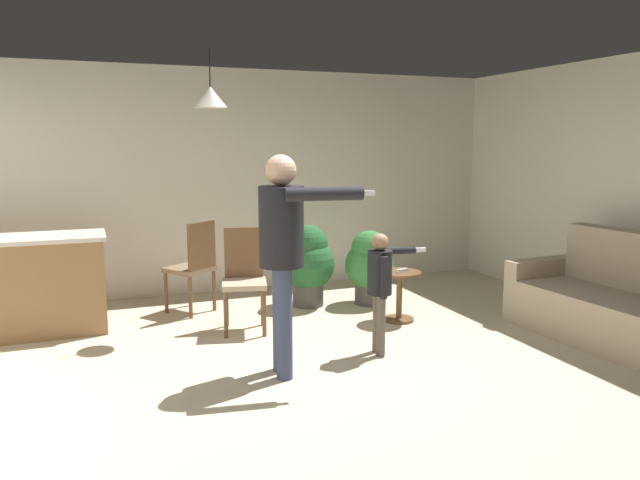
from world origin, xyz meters
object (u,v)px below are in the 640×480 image
(person_adult, at_px, (283,241))
(potted_plant_by_wall, at_px, (369,264))
(potted_plant_corner, at_px, (308,262))
(spare_remote_on_table, at_px, (402,271))
(person_child, at_px, (381,280))
(side_table_by_couch, at_px, (399,290))
(dining_chair_by_counter, at_px, (194,263))
(dining_chair_near_wall, at_px, (244,275))
(kitchen_counter, at_px, (39,285))
(couch_floral, at_px, (610,305))

(person_adult, height_order, potted_plant_by_wall, person_adult)
(potted_plant_corner, bearing_deg, spare_remote_on_table, -54.39)
(person_child, bearing_deg, side_table_by_couch, 152.32)
(dining_chair_by_counter, relative_size, potted_plant_by_wall, 1.18)
(dining_chair_near_wall, bearing_deg, kitchen_counter, -4.12)
(potted_plant_by_wall, distance_m, spare_remote_on_table, 0.76)
(side_table_by_couch, relative_size, spare_remote_on_table, 4.00)
(dining_chair_near_wall, height_order, potted_plant_by_wall, dining_chair_near_wall)
(side_table_by_couch, bearing_deg, person_adult, -147.91)
(person_child, bearing_deg, potted_plant_corner, -168.63)
(spare_remote_on_table, bearing_deg, potted_plant_corner, 125.61)
(couch_floral, xyz_separation_m, person_adult, (-3.10, 0.26, 0.75))
(potted_plant_corner, relative_size, potted_plant_by_wall, 1.08)
(couch_floral, distance_m, dining_chair_by_counter, 4.15)
(person_child, height_order, dining_chair_near_wall, person_child)
(couch_floral, bearing_deg, spare_remote_on_table, 49.18)
(kitchen_counter, height_order, dining_chair_near_wall, dining_chair_near_wall)
(side_table_by_couch, distance_m, potted_plant_corner, 1.14)
(kitchen_counter, xyz_separation_m, dining_chair_by_counter, (1.51, 0.17, 0.07))
(couch_floral, height_order, person_adult, person_adult)
(person_adult, xyz_separation_m, dining_chair_near_wall, (-0.01, 1.27, -0.53))
(person_child, bearing_deg, person_adult, -70.65)
(person_child, bearing_deg, couch_floral, 89.18)
(dining_chair_near_wall, bearing_deg, couch_floral, 167.16)
(couch_floral, distance_m, person_adult, 3.20)
(kitchen_counter, height_order, person_adult, person_adult)
(kitchen_counter, bearing_deg, dining_chair_near_wall, -17.43)
(kitchen_counter, relative_size, potted_plant_corner, 1.37)
(dining_chair_near_wall, relative_size, potted_plant_corner, 1.09)
(kitchen_counter, xyz_separation_m, potted_plant_by_wall, (3.42, -0.16, -0.01))
(dining_chair_by_counter, relative_size, potted_plant_corner, 1.09)
(side_table_by_couch, distance_m, person_adult, 1.97)
(person_child, xyz_separation_m, spare_remote_on_table, (0.63, 0.78, -0.12))
(person_adult, distance_m, dining_chair_near_wall, 1.37)
(couch_floral, relative_size, dining_chair_near_wall, 1.85)
(kitchen_counter, bearing_deg, potted_plant_corner, 0.40)
(kitchen_counter, distance_m, person_child, 3.28)
(couch_floral, bearing_deg, person_adult, 81.94)
(side_table_by_couch, xyz_separation_m, dining_chair_near_wall, (-1.55, 0.29, 0.22))
(kitchen_counter, relative_size, person_child, 1.19)
(dining_chair_near_wall, bearing_deg, spare_remote_on_table, -178.83)
(kitchen_counter, distance_m, dining_chair_by_counter, 1.52)
(person_adult, bearing_deg, person_child, 107.79)
(couch_floral, bearing_deg, potted_plant_by_wall, 35.24)
(couch_floral, relative_size, dining_chair_by_counter, 1.85)
(side_table_by_couch, distance_m, dining_chair_by_counter, 2.19)
(dining_chair_near_wall, distance_m, potted_plant_by_wall, 1.61)
(side_table_by_couch, xyz_separation_m, dining_chair_by_counter, (-1.91, 1.05, 0.22))
(person_adult, distance_m, spare_remote_on_table, 1.89)
(potted_plant_by_wall, bearing_deg, person_child, -112.26)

